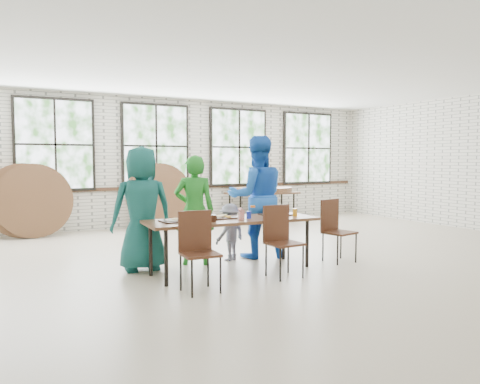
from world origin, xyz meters
The scene contains 13 objects.
room centered at (0.00, 4.44, 1.83)m, with size 12.00×12.00×12.00m.
dining_table centered at (-0.54, -0.35, 0.69)m, with size 2.45×0.97×0.74m.
chair_near_left centered at (-1.35, -0.99, 0.56)m, with size 0.45×0.44×0.95m.
chair_near_right centered at (-0.10, -0.89, 0.56)m, with size 0.44×0.42×0.95m.
chair_spare centered at (1.15, -0.52, 0.56)m, with size 0.50×0.48×0.95m.
adult_teal centered at (-1.63, 0.30, 0.88)m, with size 0.86×0.56×1.75m, color #196155.
adult_green centered at (-0.83, 0.30, 0.81)m, with size 0.59×0.39×1.63m, color #217F24.
toddler centered at (-0.23, 0.30, 0.44)m, with size 0.57×0.33×0.88m, color #141238.
adult_blue centered at (0.26, 0.30, 0.97)m, with size 0.94×0.73×1.94m, color blue.
storage_table centered at (2.60, 3.94, 0.69)m, with size 1.86×0.91×0.74m.
tabletop_clutter centered at (-0.45, -0.37, 0.77)m, with size 1.99×0.58×0.11m.
round_tops_stacked centered at (2.60, 3.94, 0.80)m, with size 1.50×1.50×0.13m.
round_tops_leaning centered at (-1.40, 4.10, 0.73)m, with size 4.36×0.43×1.49m.
Camera 1 is at (-3.59, -6.06, 1.57)m, focal length 35.00 mm.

